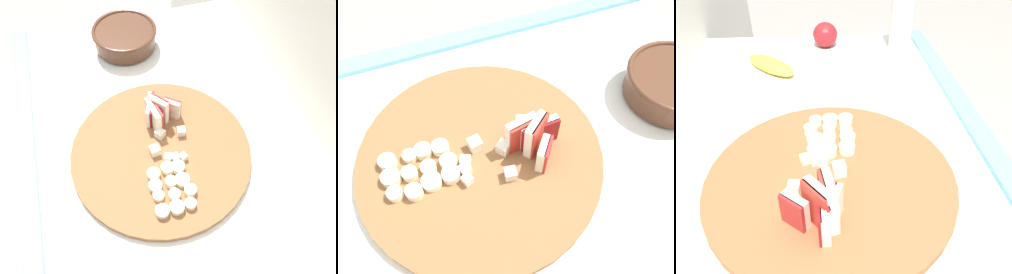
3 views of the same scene
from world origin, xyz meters
The scene contains 7 objects.
tiled_countertop centered at (0.00, 0.00, 0.46)m, with size 1.10×0.65×0.92m.
tile_backsplash centered at (0.00, 0.35, 0.74)m, with size 2.40×0.04×1.48m, color silver.
cutting_board centered at (-0.07, -0.02, 0.92)m, with size 0.39×0.39×0.02m, color brown.
apple_wedge_fan centered at (-0.15, -0.01, 0.95)m, with size 0.08×0.08×0.07m.
apple_dice_pile centered at (-0.07, -0.01, 0.93)m, with size 0.09×0.09×0.02m.
banana_slice_rows centered at (0.03, -0.02, 0.93)m, with size 0.12×0.09×0.02m.
ceramic_bowl centered at (-0.43, -0.03, 0.94)m, with size 0.17×0.17×0.06m.
Camera 1 is at (0.32, -0.11, 1.56)m, focal length 37.28 mm.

